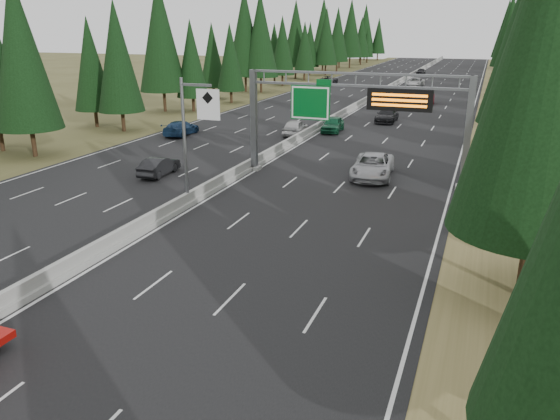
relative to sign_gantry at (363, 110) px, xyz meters
The scene contains 18 objects.
road 46.29m from the sign_gantry, 101.18° to the left, with size 32.00×260.00×0.08m, color black.
shoulder_right 46.28m from the sign_gantry, 78.86° to the left, with size 3.60×260.00×0.06m, color olive.
shoulder_left 52.70m from the sign_gantry, 120.63° to the left, with size 3.60×260.00×0.06m, color #474521.
median_barrier 46.25m from the sign_gantry, 101.18° to the left, with size 0.70×260.00×0.85m.
sign_gantry is the anchor object (origin of this frame).
hov_sign_pole 12.96m from the sign_gantry, 130.04° to the right, with size 2.80×0.50×8.00m.
tree_row_right 44.21m from the sign_gantry, 72.54° to the left, with size 12.12×242.36×18.99m.
tree_row_left 48.53m from the sign_gantry, 129.99° to the left, with size 11.80×242.37×18.47m.
silver_minivan 4.53m from the sign_gantry, 58.75° to the left, with size 2.89×6.27×1.74m, color #ABABB0.
car_ahead_green 20.30m from the sign_gantry, 111.23° to the left, with size 1.94×4.83×1.64m, color #114D2E.
car_ahead_dkred 46.03m from the sign_gantry, 89.85° to the left, with size 1.45×4.17×1.37m, color #5A0C16.
car_ahead_dkgrey 27.65m from the sign_gantry, 95.95° to the left, with size 2.24×5.51×1.60m, color black.
car_ahead_white 70.39m from the sign_gantry, 94.11° to the left, with size 2.75×5.96×1.66m, color #BEBEBE.
car_ahead_far 99.13m from the sign_gantry, 94.29° to the left, with size 1.79×4.44×1.51m, color black.
car_onc_near 15.96m from the sign_gantry, 164.80° to the right, with size 1.49×4.27×1.41m, color black.
car_onc_blue 24.63m from the sign_gantry, 153.17° to the left, with size 2.14×5.26×1.53m, color navy.
car_onc_white 19.04m from the sign_gantry, 124.20° to the left, with size 1.93×4.81×1.64m, color #B5B5B5.
car_onc_far 72.20m from the sign_gantry, 107.67° to the left, with size 2.73×5.92×1.65m, color black.
Camera 1 is at (17.20, -3.98, 10.91)m, focal length 35.00 mm.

